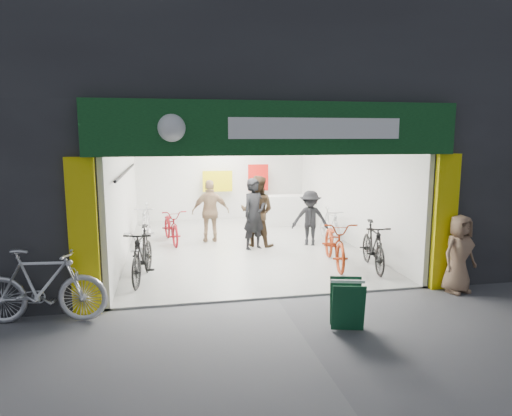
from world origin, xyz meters
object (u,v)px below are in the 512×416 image
object	(u,v)px
bike_left_front	(141,248)
bike_right_front	(373,246)
parked_bike	(42,286)
pedestrian_near	(459,254)
sandwich_board	(347,303)

from	to	relation	value
bike_left_front	bike_right_front	size ratio (longest dim) A/B	0.99
bike_right_front	parked_bike	world-z (taller)	parked_bike
pedestrian_near	bike_left_front	bearing A→B (deg)	141.51
parked_bike	pedestrian_near	world-z (taller)	pedestrian_near
bike_left_front	pedestrian_near	xyz separation A→B (m)	(5.93, -2.73, 0.28)
bike_left_front	bike_right_front	distance (m)	5.11
bike_right_front	sandwich_board	size ratio (longest dim) A/B	2.37
parked_bike	pedestrian_near	xyz separation A→B (m)	(7.30, -0.00, 0.14)
bike_right_front	pedestrian_near	bearing A→B (deg)	-49.82
parked_bike	sandwich_board	xyz separation A→B (m)	(4.60, -1.18, -0.18)
parked_bike	sandwich_board	world-z (taller)	parked_bike
bike_left_front	parked_bike	xyz separation A→B (m)	(-1.37, -2.73, 0.13)
pedestrian_near	parked_bike	bearing A→B (deg)	166.21
bike_right_front	sandwich_board	bearing A→B (deg)	-111.15
pedestrian_near	sandwich_board	size ratio (longest dim) A/B	1.97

